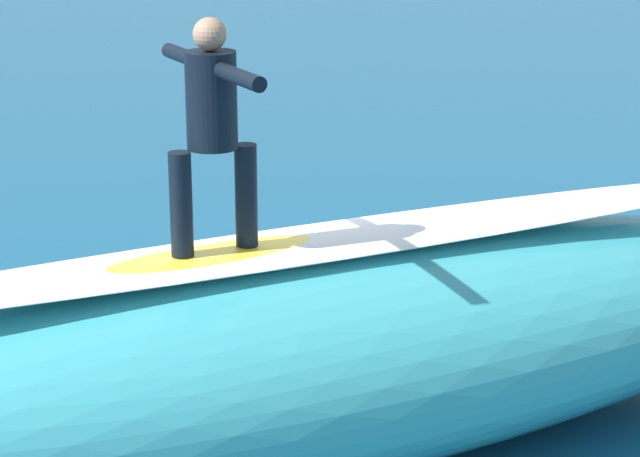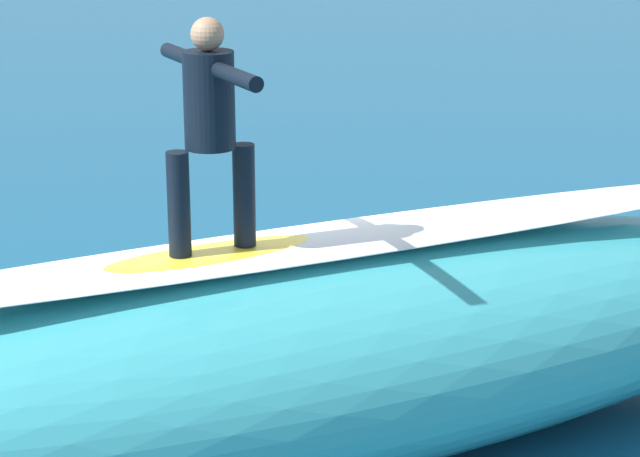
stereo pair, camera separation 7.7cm
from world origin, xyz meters
TOP-DOWN VIEW (x-y plane):
  - ground_plane at (0.00, 0.00)m, footprint 120.00×120.00m
  - wave_crest at (0.18, 1.85)m, footprint 9.71×2.46m
  - wave_foam_lip at (0.18, 1.85)m, footprint 8.25×0.88m
  - surfboard_riding at (0.97, 1.85)m, footprint 2.03×0.61m
  - surfer_riding at (0.97, 1.85)m, footprint 0.64×1.53m
  - surfboard_paddling at (-2.08, -1.13)m, footprint 1.81×1.63m
  - surfer_paddling at (-2.19, -1.05)m, footprint 1.48×1.29m
  - foam_patch_mid at (-1.27, -1.48)m, footprint 0.70×0.78m

SIDE VIEW (x-z plane):
  - ground_plane at x=0.00m, z-range 0.00..0.00m
  - surfboard_paddling at x=-2.08m, z-range 0.00..0.07m
  - foam_patch_mid at x=-1.27m, z-range 0.00..0.16m
  - surfer_paddling at x=-2.19m, z-range 0.05..0.37m
  - wave_crest at x=0.18m, z-range 0.00..1.68m
  - wave_foam_lip at x=0.18m, z-range 1.68..1.76m
  - surfboard_riding at x=0.97m, z-range 1.68..1.78m
  - surfer_riding at x=0.97m, z-range 1.91..3.52m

